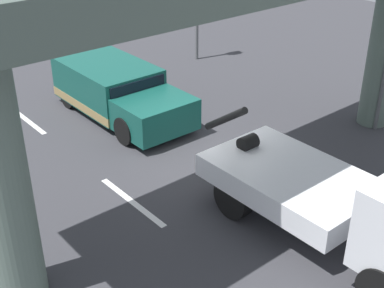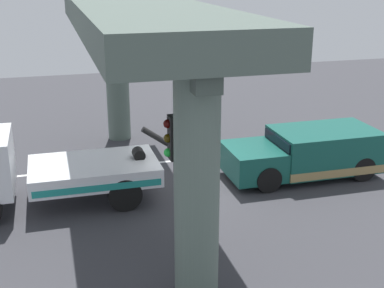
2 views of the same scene
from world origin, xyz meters
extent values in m
cube|color=#38383D|center=(0.00, 0.00, -0.05)|extent=(60.00, 40.00, 0.10)
cube|color=silver|center=(-6.00, -2.52, 0.00)|extent=(2.60, 0.16, 0.01)
cube|color=silver|center=(0.00, -2.52, 0.00)|extent=(2.60, 0.16, 0.01)
cube|color=white|center=(2.74, 0.00, 0.93)|extent=(3.84, 2.41, 0.55)
cube|color=teal|center=(2.74, 1.21, 0.84)|extent=(3.65, 0.02, 0.20)
cylinder|color=black|center=(0.55, 0.00, 1.66)|extent=(1.41, 0.18, 1.07)
cylinder|color=black|center=(1.35, 0.00, 1.32)|extent=(0.36, 0.45, 0.36)
cylinder|color=black|center=(1.97, 1.04, 0.50)|extent=(1.00, 0.32, 1.00)
cylinder|color=black|center=(1.97, -1.04, 0.50)|extent=(1.00, 0.32, 1.00)
cube|color=#145147|center=(-5.04, 0.00, 0.91)|extent=(3.46, 2.20, 1.35)
cube|color=#145147|center=(-2.45, 0.00, 0.71)|extent=(1.73, 2.11, 0.95)
cube|color=black|center=(-3.29, 0.00, 1.20)|extent=(0.06, 1.94, 0.59)
cube|color=#9E8451|center=(-5.04, 0.00, 0.41)|extent=(3.48, 2.22, 0.28)
cylinder|color=black|center=(-2.60, 0.96, 0.42)|extent=(0.84, 0.28, 0.84)
cylinder|color=black|center=(-2.60, -0.96, 0.42)|extent=(0.84, 0.28, 0.84)
cylinder|color=black|center=(-5.99, 0.96, 0.42)|extent=(0.84, 0.28, 0.84)
cylinder|color=black|center=(-5.99, -0.96, 0.42)|extent=(0.84, 0.28, 0.84)
cylinder|color=#596B60|center=(1.16, 5.81, 2.52)|extent=(0.92, 0.92, 5.05)
cylinder|color=#596B60|center=(1.16, -5.81, 2.52)|extent=(0.92, 0.92, 5.05)
cube|color=#4B5B52|center=(1.16, 0.00, 5.44)|extent=(3.60, 13.61, 0.79)
cube|color=#3E4A43|center=(1.16, 0.00, 4.87)|extent=(0.50, 13.21, 0.36)
cylinder|color=#515456|center=(1.50, 5.47, 1.57)|extent=(0.12, 0.12, 3.15)
cube|color=black|center=(1.50, 5.47, 3.60)|extent=(0.28, 0.32, 0.90)
sphere|color=#360605|center=(1.66, 5.47, 3.90)|extent=(0.18, 0.18, 0.18)
sphere|color=#3A2D06|center=(1.66, 5.47, 3.60)|extent=(0.18, 0.18, 0.18)
sphere|color=green|center=(1.66, 5.47, 3.30)|extent=(0.18, 0.18, 0.18)
camera|label=1|loc=(9.12, -8.22, 7.30)|focal=49.55mm
camera|label=2|loc=(3.85, 15.09, 6.85)|focal=49.11mm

